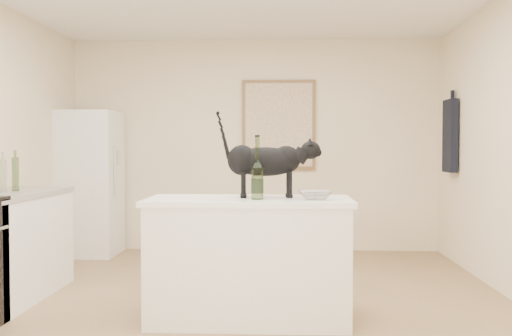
{
  "coord_description": "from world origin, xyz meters",
  "views": [
    {
      "loc": [
        0.34,
        -4.45,
        1.27
      ],
      "look_at": [
        0.15,
        -0.15,
        1.12
      ],
      "focal_mm": 40.89,
      "sensor_mm": 36.0,
      "label": 1
    }
  ],
  "objects_px": {
    "wine_bottle": "(257,171)",
    "glass_bowl": "(315,195)",
    "black_cat": "(265,165)",
    "fridge": "(89,183)"
  },
  "relations": [
    {
      "from": "fridge",
      "to": "glass_bowl",
      "type": "height_order",
      "value": "fridge"
    },
    {
      "from": "fridge",
      "to": "wine_bottle",
      "type": "xyz_separation_m",
      "value": [
        2.12,
        -2.64,
        0.25
      ]
    },
    {
      "from": "glass_bowl",
      "to": "wine_bottle",
      "type": "bearing_deg",
      "value": -179.34
    },
    {
      "from": "fridge",
      "to": "black_cat",
      "type": "xyz_separation_m",
      "value": [
        2.16,
        -2.48,
        0.29
      ]
    },
    {
      "from": "fridge",
      "to": "black_cat",
      "type": "height_order",
      "value": "fridge"
    },
    {
      "from": "black_cat",
      "to": "wine_bottle",
      "type": "xyz_separation_m",
      "value": [
        -0.05,
        -0.16,
        -0.03
      ]
    },
    {
      "from": "wine_bottle",
      "to": "glass_bowl",
      "type": "bearing_deg",
      "value": 0.66
    },
    {
      "from": "fridge",
      "to": "wine_bottle",
      "type": "distance_m",
      "value": 3.39
    },
    {
      "from": "black_cat",
      "to": "glass_bowl",
      "type": "relative_size",
      "value": 2.65
    },
    {
      "from": "wine_bottle",
      "to": "glass_bowl",
      "type": "distance_m",
      "value": 0.45
    }
  ]
}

